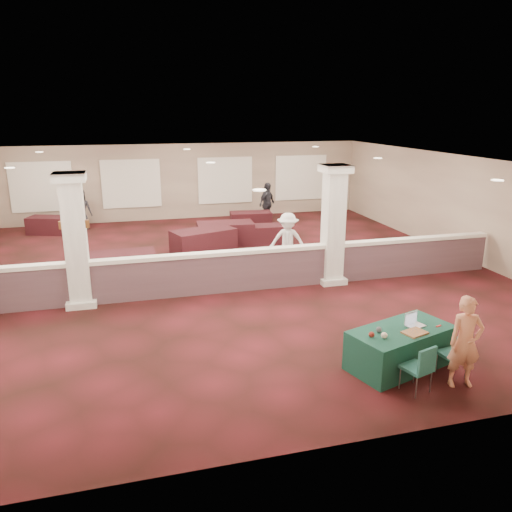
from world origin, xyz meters
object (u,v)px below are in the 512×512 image
object	(u,v)px
woman	(465,342)
conf_chair_side	(421,365)
far_table_front_left	(123,265)
attendee_b	(288,241)
far_table_front_right	(268,234)
far_table_back_right	(251,220)
conf_chair_main	(456,352)
attendee_d	(81,209)
far_table_back_left	(51,225)
far_table_back_center	(225,233)
near_table	(400,347)
far_table_front_center	(204,242)
attendee_c	(267,204)

from	to	relation	value
woman	conf_chair_side	bearing A→B (deg)	-167.05
woman	far_table_front_left	bearing A→B (deg)	137.56
conf_chair_side	attendee_b	size ratio (longest dim) A/B	0.51
far_table_front_right	far_table_back_right	xyz separation A→B (m)	(0.00, 2.42, 0.00)
attendee_b	far_table_front_right	bearing A→B (deg)	105.04
conf_chair_main	attendee_d	world-z (taller)	attendee_d
far_table_back_left	far_table_back_center	size ratio (longest dim) A/B	0.83
near_table	far_table_back_left	size ratio (longest dim) A/B	1.19
far_table_front_left	woman	bearing A→B (deg)	-53.26
near_table	attendee_d	world-z (taller)	attendee_d
woman	far_table_front_left	size ratio (longest dim) A/B	0.89
conf_chair_main	attendee_b	world-z (taller)	attendee_b
far_table_back_right	near_table	bearing A→B (deg)	-90.70
near_table	attendee_b	world-z (taller)	attendee_b
far_table_front_left	attendee_d	bearing A→B (deg)	102.75
far_table_front_center	far_table_back_center	distance (m)	1.37
near_table	conf_chair_main	distance (m)	0.96
far_table_front_left	far_table_front_center	bearing A→B (deg)	35.31
conf_chair_main	far_table_back_center	distance (m)	10.21
far_table_front_right	attendee_d	bearing A→B (deg)	148.39
far_table_back_right	attendee_c	bearing A→B (deg)	30.01
attendee_c	far_table_front_center	bearing A→B (deg)	-172.67
far_table_front_left	far_table_front_right	bearing A→B (deg)	27.75
far_table_back_center	far_table_back_right	bearing A→B (deg)	56.19
conf_chair_main	far_table_front_center	bearing A→B (deg)	101.54
near_table	attendee_b	xyz separation A→B (m)	(-0.12, 6.18, 0.47)
conf_chair_main	far_table_back_left	distance (m)	15.63
far_table_front_right	far_table_back_left	size ratio (longest dim) A/B	0.98
conf_chair_side	far_table_back_center	bearing A→B (deg)	79.49
woman	attendee_b	size ratio (longest dim) A/B	0.96
far_table_back_center	attendee_c	bearing A→B (deg)	49.50
far_table_front_center	attendee_d	distance (m)	6.31
far_table_front_left	far_table_back_center	size ratio (longest dim) A/B	0.93
conf_chair_main	attendee_c	size ratio (longest dim) A/B	0.49
far_table_front_right	conf_chair_main	bearing A→B (deg)	-86.63
far_table_front_center	far_table_back_center	world-z (taller)	far_table_front_center
far_table_front_left	conf_chair_side	bearing A→B (deg)	-57.74
near_table	far_table_back_right	size ratio (longest dim) A/B	1.20
conf_chair_side	far_table_front_right	world-z (taller)	conf_chair_side
woman	far_table_front_right	size ratio (longest dim) A/B	1.01
woman	far_table_back_left	world-z (taller)	woman
conf_chair_side	attendee_c	world-z (taller)	attendee_c
near_table	far_table_front_left	distance (m)	8.15
far_table_front_right	attendee_d	xyz separation A→B (m)	(-6.50, 4.00, 0.47)
woman	far_table_back_left	distance (m)	15.82
attendee_b	attendee_c	distance (m)	5.98
far_table_front_right	attendee_c	size ratio (longest dim) A/B	0.92
far_table_back_left	far_table_back_center	xyz separation A→B (m)	(6.14, -3.30, 0.07)
woman	far_table_back_center	world-z (taller)	woman
conf_chair_main	conf_chair_side	world-z (taller)	conf_chair_side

